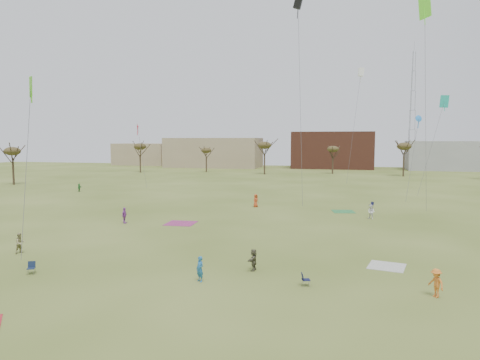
% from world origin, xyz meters
% --- Properties ---
extents(ground, '(260.00, 260.00, 0.00)m').
position_xyz_m(ground, '(0.00, 0.00, 0.00)').
color(ground, '#45571B').
rests_on(ground, ground).
extents(flyer_near_right, '(0.75, 0.69, 1.71)m').
position_xyz_m(flyer_near_right, '(0.88, -2.62, 0.86)').
color(flyer_near_right, '#21639A').
rests_on(flyer_near_right, ground).
extents(spectator_fore_b, '(0.87, 1.00, 1.72)m').
position_xyz_m(spectator_fore_b, '(-16.12, 0.76, 0.86)').
color(spectator_fore_b, '#958F5F').
rests_on(spectator_fore_b, ground).
extents(spectator_fore_c, '(0.62, 1.51, 1.59)m').
position_xyz_m(spectator_fore_c, '(3.83, 0.67, 0.79)').
color(spectator_fore_c, brown).
rests_on(spectator_fore_c, ground).
extents(flyer_mid_b, '(1.17, 1.30, 1.75)m').
position_xyz_m(flyer_mid_b, '(15.63, -1.95, 0.87)').
color(flyer_mid_b, orange).
rests_on(flyer_mid_b, ground).
extents(spectator_mid_d, '(0.53, 1.10, 1.82)m').
position_xyz_m(spectator_mid_d, '(-14.17, 14.76, 0.91)').
color(spectator_mid_d, purple).
rests_on(spectator_mid_d, ground).
extents(spectator_mid_e, '(1.03, 0.94, 1.72)m').
position_xyz_m(spectator_mid_e, '(13.09, 24.34, 0.86)').
color(spectator_mid_e, white).
rests_on(spectator_mid_e, ground).
extents(flyer_far_a, '(0.64, 1.40, 1.46)m').
position_xyz_m(flyer_far_a, '(-37.36, 40.55, 0.73)').
color(flyer_far_a, '#27762F').
rests_on(flyer_far_a, ground).
extents(flyer_far_b, '(0.92, 1.06, 1.83)m').
position_xyz_m(flyer_far_b, '(-2.25, 30.22, 0.91)').
color(flyer_far_b, '#B8431F').
rests_on(flyer_far_b, ground).
extents(blanket_cream, '(3.06, 3.06, 0.03)m').
position_xyz_m(blanket_cream, '(13.29, 4.07, 0.00)').
color(blanket_cream, beige).
rests_on(blanket_cream, ground).
extents(blanket_plum, '(3.38, 3.38, 0.03)m').
position_xyz_m(blanket_plum, '(-7.98, 16.27, 0.00)').
color(blanket_plum, '#942D68').
rests_on(blanket_plum, ground).
extents(blanket_olive, '(3.27, 3.27, 0.03)m').
position_xyz_m(blanket_olive, '(9.79, 29.12, 0.00)').
color(blanket_olive, '#2D7C3F').
rests_on(blanket_olive, ground).
extents(camp_chair_left, '(0.69, 0.71, 0.87)m').
position_xyz_m(camp_chair_left, '(-11.24, -3.93, 0.26)').
color(camp_chair_left, '#16223C').
rests_on(camp_chair_left, ground).
extents(camp_chair_center, '(0.66, 0.63, 0.87)m').
position_xyz_m(camp_chair_center, '(7.83, -1.82, 0.26)').
color(camp_chair_center, '#141737').
rests_on(camp_chair_center, ground).
extents(camp_chair_right, '(0.74, 0.74, 0.87)m').
position_xyz_m(camp_chair_right, '(13.49, 33.17, 0.26)').
color(camp_chair_right, '#15173A').
rests_on(camp_chair_right, ground).
extents(kites_aloft, '(57.82, 69.97, 27.45)m').
position_xyz_m(kites_aloft, '(7.10, 38.11, 22.21)').
color(kites_aloft, orange).
rests_on(kites_aloft, ground).
extents(tree_line, '(117.44, 49.32, 8.91)m').
position_xyz_m(tree_line, '(-2.85, 79.12, 7.09)').
color(tree_line, '#3A2B1E').
rests_on(tree_line, ground).
extents(building_tan, '(32.00, 14.00, 10.00)m').
position_xyz_m(building_tan, '(-35.00, 115.00, 5.00)').
color(building_tan, '#937F60').
rests_on(building_tan, ground).
extents(building_brick, '(26.00, 16.00, 12.00)m').
position_xyz_m(building_brick, '(5.00, 120.00, 6.00)').
color(building_brick, brown).
rests_on(building_brick, ground).
extents(building_grey, '(24.00, 12.00, 9.00)m').
position_xyz_m(building_grey, '(40.00, 118.00, 4.50)').
color(building_grey, gray).
rests_on(building_grey, ground).
extents(building_tan_west, '(20.00, 12.00, 8.00)m').
position_xyz_m(building_tan_west, '(-65.00, 122.00, 4.00)').
color(building_tan_west, '#937F60').
rests_on(building_tan_west, ground).
extents(radio_tower, '(1.51, 1.72, 41.00)m').
position_xyz_m(radio_tower, '(30.00, 125.00, 19.21)').
color(radio_tower, '#9EA3A8').
rests_on(radio_tower, ground).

